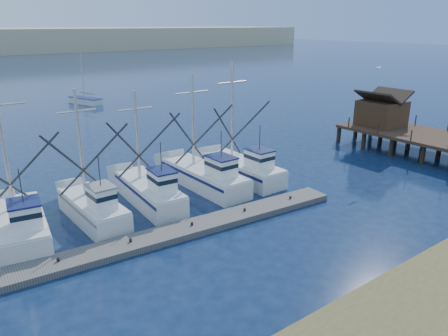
% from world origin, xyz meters
% --- Properties ---
extents(ground, '(500.00, 500.00, 0.00)m').
position_xyz_m(ground, '(0.00, 0.00, 0.00)').
color(ground, '#0C1A39').
rests_on(ground, ground).
extents(floating_dock, '(29.44, 4.05, 0.39)m').
position_xyz_m(floating_dock, '(-9.79, 6.81, 0.20)').
color(floating_dock, '#625D57').
rests_on(floating_dock, ground).
extents(timber_pier, '(7.00, 20.00, 8.00)m').
position_xyz_m(timber_pier, '(21.50, 8.46, 2.57)').
color(timber_pier, black).
rests_on(timber_pier, ground).
extents(trawler_fleet, '(28.04, 8.89, 9.47)m').
position_xyz_m(trawler_fleet, '(-9.85, 11.78, 0.95)').
color(trawler_fleet, silver).
rests_on(trawler_fleet, ground).
extents(sailboat_near, '(3.69, 6.37, 8.10)m').
position_xyz_m(sailboat_near, '(5.11, 54.72, 0.49)').
color(sailboat_near, silver).
rests_on(sailboat_near, ground).
extents(flying_gull, '(1.06, 0.19, 0.19)m').
position_xyz_m(flying_gull, '(15.39, 8.99, 8.53)').
color(flying_gull, white).
rests_on(flying_gull, ground).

